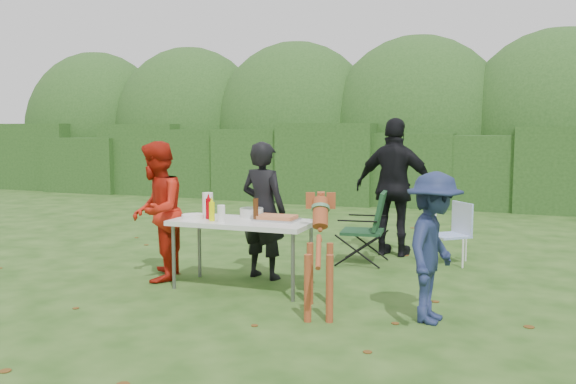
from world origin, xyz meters
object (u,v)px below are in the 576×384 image
(folding_table, at_px, (242,225))
(paper_towel_roll, at_px, (208,204))
(dog, at_px, (319,257))
(beer_bottle, at_px, (256,210))
(ketchup_bottle, at_px, (209,209))
(person_black_puffy, at_px, (395,187))
(person_cook, at_px, (263,210))
(child, at_px, (434,248))
(camping_chair, at_px, (362,227))
(lawn_chair, at_px, (449,233))
(mustard_bottle, at_px, (212,212))
(person_red_jacket, at_px, (157,211))

(folding_table, bearing_deg, paper_towel_roll, 161.68)
(folding_table, height_order, dog, dog)
(beer_bottle, bearing_deg, ketchup_bottle, -175.50)
(person_black_puffy, relative_size, paper_towel_roll, 7.14)
(person_cook, bearing_deg, dog, 146.41)
(beer_bottle, height_order, paper_towel_roll, paper_towel_roll)
(folding_table, bearing_deg, child, -11.80)
(folding_table, distance_m, paper_towel_roll, 0.56)
(person_cook, relative_size, person_black_puffy, 0.84)
(paper_towel_roll, bearing_deg, ketchup_bottle, -59.51)
(paper_towel_roll, bearing_deg, folding_table, -18.32)
(folding_table, xyz_separation_m, camping_chair, (0.91, 1.64, -0.22))
(folding_table, distance_m, dog, 1.18)
(folding_table, height_order, lawn_chair, lawn_chair)
(person_black_puffy, distance_m, beer_bottle, 2.50)
(lawn_chair, relative_size, mustard_bottle, 3.93)
(person_cook, bearing_deg, beer_bottle, 116.33)
(person_black_puffy, relative_size, child, 1.39)
(camping_chair, bearing_deg, ketchup_bottle, 45.55)
(paper_towel_roll, bearing_deg, dog, -24.57)
(mustard_bottle, bearing_deg, folding_table, 29.72)
(person_black_puffy, xyz_separation_m, child, (0.87, -2.72, -0.26))
(person_red_jacket, distance_m, person_black_puffy, 3.21)
(child, height_order, paper_towel_roll, child)
(person_red_jacket, bearing_deg, lawn_chair, 102.38)
(child, xyz_separation_m, mustard_bottle, (-2.34, 0.27, 0.17))
(camping_chair, height_order, ketchup_bottle, ketchup_bottle)
(person_black_puffy, bearing_deg, folding_table, 68.44)
(person_cook, relative_size, mustard_bottle, 7.83)
(person_black_puffy, distance_m, child, 2.86)
(dog, bearing_deg, beer_bottle, 41.52)
(folding_table, bearing_deg, person_red_jacket, -179.87)
(dog, bearing_deg, mustard_bottle, 57.15)
(dog, height_order, lawn_chair, dog)
(child, bearing_deg, dog, 103.32)
(folding_table, relative_size, beer_bottle, 6.25)
(folding_table, relative_size, camping_chair, 1.61)
(person_red_jacket, distance_m, lawn_chair, 3.64)
(lawn_chair, bearing_deg, person_black_puffy, -59.77)
(person_red_jacket, bearing_deg, folding_table, 68.26)
(dog, bearing_deg, folding_table, 45.81)
(child, height_order, mustard_bottle, child)
(dog, height_order, beer_bottle, dog)
(lawn_chair, xyz_separation_m, mustard_bottle, (-2.21, -2.20, 0.45))
(person_red_jacket, relative_size, lawn_chair, 2.00)
(folding_table, height_order, person_cook, person_cook)
(person_black_puffy, height_order, beer_bottle, person_black_puffy)
(person_cook, height_order, ketchup_bottle, person_cook)
(folding_table, distance_m, camping_chair, 1.88)
(lawn_chair, bearing_deg, beer_bottle, 7.55)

